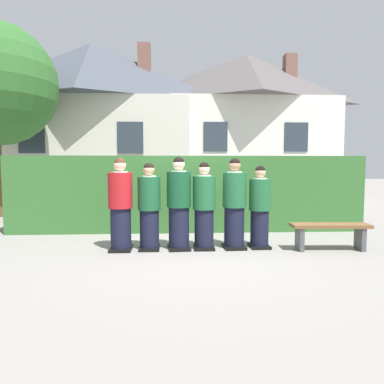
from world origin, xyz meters
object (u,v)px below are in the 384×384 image
(student_front_row_1, at_px, (149,209))
(student_front_row_5, at_px, (260,209))
(student_in_red_blazer, at_px, (121,206))
(wooden_bench, at_px, (330,231))
(student_front_row_4, at_px, (234,206))
(student_front_row_2, at_px, (179,205))
(student_front_row_3, at_px, (204,208))

(student_front_row_1, distance_m, student_front_row_5, 2.04)
(student_in_red_blazer, xyz_separation_m, student_front_row_1, (0.51, 0.03, -0.05))
(student_front_row_1, bearing_deg, wooden_bench, -4.07)
(student_in_red_blazer, xyz_separation_m, student_front_row_4, (2.07, 0.05, -0.00))
(student_front_row_1, distance_m, student_front_row_4, 1.56)
(student_front_row_4, bearing_deg, student_front_row_2, -178.89)
(student_front_row_2, distance_m, student_front_row_3, 0.46)
(student_in_red_blazer, bearing_deg, student_front_row_5, 1.48)
(student_front_row_2, relative_size, wooden_bench, 1.19)
(student_front_row_3, bearing_deg, student_front_row_1, -179.80)
(student_front_row_1, distance_m, wooden_bench, 3.30)
(student_front_row_1, distance_m, student_front_row_3, 1.00)
(student_in_red_blazer, bearing_deg, student_front_row_3, 1.17)
(student_front_row_2, distance_m, student_front_row_5, 1.51)
(student_front_row_3, distance_m, student_front_row_5, 1.04)
(student_front_row_1, bearing_deg, student_front_row_5, 1.08)
(student_in_red_blazer, bearing_deg, student_front_row_4, 1.31)
(student_front_row_1, height_order, student_front_row_2, student_front_row_2)
(student_front_row_3, bearing_deg, student_in_red_blazer, -178.83)
(student_front_row_3, relative_size, student_front_row_5, 1.04)
(student_in_red_blazer, distance_m, student_front_row_4, 2.07)
(student_front_row_3, relative_size, student_front_row_4, 0.96)
(student_front_row_3, distance_m, student_front_row_4, 0.56)
(student_front_row_3, xyz_separation_m, student_front_row_5, (1.04, 0.04, -0.03))
(student_front_row_5, bearing_deg, student_front_row_2, -178.53)
(student_front_row_5, bearing_deg, wooden_bench, -12.46)
(wooden_bench, bearing_deg, student_front_row_2, 175.13)
(student_front_row_4, bearing_deg, student_front_row_3, -178.33)
(wooden_bench, bearing_deg, student_front_row_4, 171.59)
(student_front_row_5, height_order, wooden_bench, student_front_row_5)
(student_in_red_blazer, bearing_deg, wooden_bench, -3.10)
(student_front_row_1, distance_m, student_front_row_2, 0.54)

